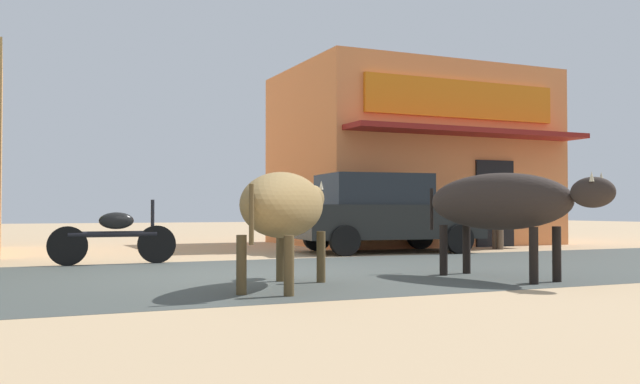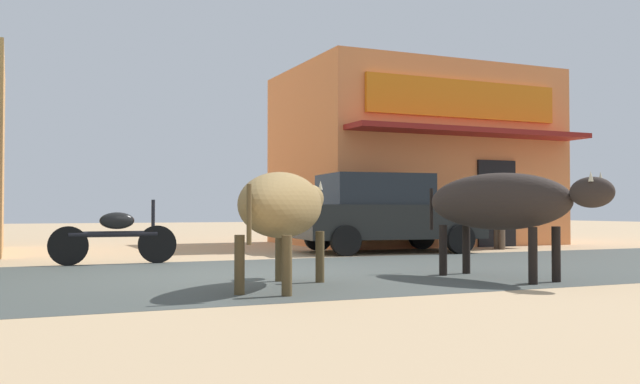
{
  "view_description": "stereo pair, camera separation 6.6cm",
  "coord_description": "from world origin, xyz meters",
  "px_view_note": "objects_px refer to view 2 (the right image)",
  "views": [
    {
      "loc": [
        -2.98,
        -9.21,
        0.9
      ],
      "look_at": [
        1.49,
        0.8,
        1.17
      ],
      "focal_mm": 39.76,
      "sensor_mm": 36.0,
      "label": 1
    },
    {
      "loc": [
        -2.92,
        -9.24,
        0.9
      ],
      "look_at": [
        1.49,
        0.8,
        1.17
      ],
      "focal_mm": 39.76,
      "sensor_mm": 36.0,
      "label": 2
    }
  ],
  "objects_px": {
    "parked_motorcycle": "(115,235)",
    "pedestrian_by_shop": "(499,208)",
    "cow_far_dark": "(501,202)",
    "cow_near_brown": "(284,206)",
    "parked_hatchback_car": "(383,212)"
  },
  "relations": [
    {
      "from": "parked_motorcycle",
      "to": "pedestrian_by_shop",
      "type": "bearing_deg",
      "value": 7.0
    },
    {
      "from": "parked_motorcycle",
      "to": "cow_far_dark",
      "type": "bearing_deg",
      "value": -47.04
    },
    {
      "from": "cow_near_brown",
      "to": "cow_far_dark",
      "type": "bearing_deg",
      "value": -3.74
    },
    {
      "from": "cow_far_dark",
      "to": "pedestrian_by_shop",
      "type": "relative_size",
      "value": 1.75
    },
    {
      "from": "parked_motorcycle",
      "to": "pedestrian_by_shop",
      "type": "height_order",
      "value": "pedestrian_by_shop"
    },
    {
      "from": "cow_near_brown",
      "to": "cow_far_dark",
      "type": "relative_size",
      "value": 0.89
    },
    {
      "from": "parked_hatchback_car",
      "to": "parked_motorcycle",
      "type": "distance_m",
      "value": 5.72
    },
    {
      "from": "cow_near_brown",
      "to": "pedestrian_by_shop",
      "type": "xyz_separation_m",
      "value": [
        7.28,
        5.42,
        -0.01
      ]
    },
    {
      "from": "parked_hatchback_car",
      "to": "cow_near_brown",
      "type": "distance_m",
      "value": 6.94
    },
    {
      "from": "parked_motorcycle",
      "to": "cow_near_brown",
      "type": "bearing_deg",
      "value": -73.28
    },
    {
      "from": "cow_far_dark",
      "to": "pedestrian_by_shop",
      "type": "xyz_separation_m",
      "value": [
        4.35,
        5.61,
        -0.06
      ]
    },
    {
      "from": "cow_near_brown",
      "to": "pedestrian_by_shop",
      "type": "relative_size",
      "value": 1.55
    },
    {
      "from": "cow_near_brown",
      "to": "pedestrian_by_shop",
      "type": "height_order",
      "value": "pedestrian_by_shop"
    },
    {
      "from": "cow_far_dark",
      "to": "cow_near_brown",
      "type": "bearing_deg",
      "value": 176.26
    },
    {
      "from": "cow_near_brown",
      "to": "parked_motorcycle",
      "type": "bearing_deg",
      "value": 106.72
    }
  ]
}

